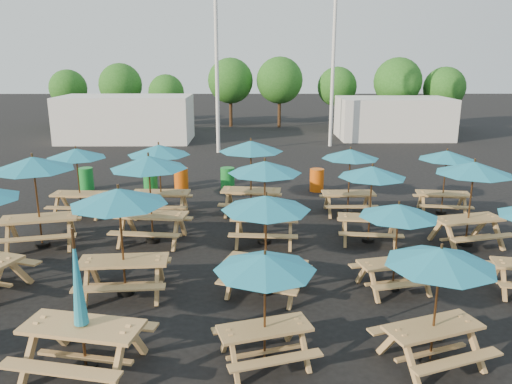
{
  "coord_description": "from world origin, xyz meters",
  "views": [
    {
      "loc": [
        -0.1,
        -13.31,
        5.11
      ],
      "look_at": [
        0.0,
        1.5,
        1.1
      ],
      "focal_mm": 35.0,
      "sensor_mm": 36.0,
      "label": 1
    }
  ],
  "objects_px": {
    "picnic_unit_10": "(265,172)",
    "picnic_unit_12": "(440,264)",
    "picnic_unit_3": "(76,158)",
    "picnic_unit_11": "(251,151)",
    "picnic_unit_18": "(474,173)",
    "picnic_unit_15": "(350,158)",
    "picnic_unit_2": "(34,169)",
    "picnic_unit_9": "(266,209)",
    "picnic_unit_14": "(372,177)",
    "picnic_unit_19": "(446,159)",
    "waste_bin_3": "(228,179)",
    "waste_bin_1": "(150,179)",
    "waste_bin_4": "(317,180)",
    "waste_bin_2": "(181,179)",
    "picnic_unit_7": "(159,154)",
    "picnic_unit_4": "(81,314)",
    "picnic_unit_5": "(119,203)",
    "picnic_unit_8": "(265,269)",
    "waste_bin_0": "(86,179)",
    "picnic_unit_13": "(398,216)"
  },
  "relations": [
    {
      "from": "picnic_unit_13",
      "to": "picnic_unit_4",
      "type": "bearing_deg",
      "value": -166.52
    },
    {
      "from": "picnic_unit_3",
      "to": "picnic_unit_11",
      "type": "bearing_deg",
      "value": 4.57
    },
    {
      "from": "picnic_unit_10",
      "to": "picnic_unit_12",
      "type": "relative_size",
      "value": 1.03
    },
    {
      "from": "picnic_unit_14",
      "to": "picnic_unit_15",
      "type": "height_order",
      "value": "picnic_unit_14"
    },
    {
      "from": "picnic_unit_10",
      "to": "waste_bin_1",
      "type": "bearing_deg",
      "value": 131.23
    },
    {
      "from": "picnic_unit_4",
      "to": "picnic_unit_18",
      "type": "relative_size",
      "value": 1.02
    },
    {
      "from": "picnic_unit_12",
      "to": "waste_bin_2",
      "type": "relative_size",
      "value": 2.62
    },
    {
      "from": "picnic_unit_7",
      "to": "picnic_unit_14",
      "type": "distance_m",
      "value": 6.84
    },
    {
      "from": "picnic_unit_14",
      "to": "waste_bin_3",
      "type": "xyz_separation_m",
      "value": [
        -4.31,
        5.84,
        -1.47
      ]
    },
    {
      "from": "picnic_unit_11",
      "to": "picnic_unit_18",
      "type": "distance_m",
      "value": 6.73
    },
    {
      "from": "picnic_unit_11",
      "to": "picnic_unit_14",
      "type": "distance_m",
      "value": 4.3
    },
    {
      "from": "picnic_unit_11",
      "to": "picnic_unit_19",
      "type": "relative_size",
      "value": 1.15
    },
    {
      "from": "picnic_unit_2",
      "to": "picnic_unit_14",
      "type": "bearing_deg",
      "value": -11.47
    },
    {
      "from": "picnic_unit_8",
      "to": "picnic_unit_12",
      "type": "bearing_deg",
      "value": -17.82
    },
    {
      "from": "picnic_unit_10",
      "to": "picnic_unit_19",
      "type": "distance_m",
      "value": 6.65
    },
    {
      "from": "picnic_unit_7",
      "to": "picnic_unit_11",
      "type": "xyz_separation_m",
      "value": [
        2.99,
        0.13,
        0.09
      ]
    },
    {
      "from": "waste_bin_0",
      "to": "waste_bin_1",
      "type": "bearing_deg",
      "value": 0.43
    },
    {
      "from": "waste_bin_1",
      "to": "waste_bin_2",
      "type": "distance_m",
      "value": 1.23
    },
    {
      "from": "picnic_unit_5",
      "to": "waste_bin_2",
      "type": "height_order",
      "value": "picnic_unit_5"
    },
    {
      "from": "waste_bin_2",
      "to": "waste_bin_0",
      "type": "bearing_deg",
      "value": 179.31
    },
    {
      "from": "picnic_unit_8",
      "to": "waste_bin_0",
      "type": "distance_m",
      "value": 13.58
    },
    {
      "from": "picnic_unit_11",
      "to": "waste_bin_0",
      "type": "relative_size",
      "value": 2.82
    },
    {
      "from": "waste_bin_3",
      "to": "waste_bin_1",
      "type": "bearing_deg",
      "value": 179.31
    },
    {
      "from": "picnic_unit_5",
      "to": "picnic_unit_13",
      "type": "bearing_deg",
      "value": -2.68
    },
    {
      "from": "waste_bin_3",
      "to": "waste_bin_4",
      "type": "distance_m",
      "value": 3.53
    },
    {
      "from": "picnic_unit_19",
      "to": "waste_bin_3",
      "type": "xyz_separation_m",
      "value": [
        -7.38,
        3.19,
        -1.42
      ]
    },
    {
      "from": "picnic_unit_3",
      "to": "picnic_unit_4",
      "type": "distance_m",
      "value": 9.12
    },
    {
      "from": "picnic_unit_7",
      "to": "picnic_unit_19",
      "type": "bearing_deg",
      "value": 2.1
    },
    {
      "from": "picnic_unit_3",
      "to": "waste_bin_4",
      "type": "relative_size",
      "value": 2.57
    },
    {
      "from": "picnic_unit_12",
      "to": "waste_bin_1",
      "type": "bearing_deg",
      "value": 101.36
    },
    {
      "from": "picnic_unit_14",
      "to": "picnic_unit_18",
      "type": "xyz_separation_m",
      "value": [
        2.68,
        -0.3,
        0.16
      ]
    },
    {
      "from": "picnic_unit_19",
      "to": "waste_bin_2",
      "type": "height_order",
      "value": "picnic_unit_19"
    },
    {
      "from": "picnic_unit_2",
      "to": "picnic_unit_8",
      "type": "bearing_deg",
      "value": -55.6
    },
    {
      "from": "picnic_unit_10",
      "to": "picnic_unit_18",
      "type": "distance_m",
      "value": 5.66
    },
    {
      "from": "picnic_unit_18",
      "to": "picnic_unit_15",
      "type": "bearing_deg",
      "value": 119.25
    },
    {
      "from": "waste_bin_4",
      "to": "picnic_unit_12",
      "type": "bearing_deg",
      "value": -87.29
    },
    {
      "from": "picnic_unit_7",
      "to": "picnic_unit_9",
      "type": "relative_size",
      "value": 0.98
    },
    {
      "from": "picnic_unit_9",
      "to": "waste_bin_4",
      "type": "relative_size",
      "value": 2.77
    },
    {
      "from": "picnic_unit_3",
      "to": "picnic_unit_14",
      "type": "distance_m",
      "value": 9.4
    },
    {
      "from": "picnic_unit_2",
      "to": "waste_bin_3",
      "type": "distance_m",
      "value": 8.05
    },
    {
      "from": "picnic_unit_2",
      "to": "picnic_unit_9",
      "type": "bearing_deg",
      "value": -38.54
    },
    {
      "from": "picnic_unit_9",
      "to": "waste_bin_4",
      "type": "distance_m",
      "value": 9.2
    },
    {
      "from": "picnic_unit_5",
      "to": "waste_bin_3",
      "type": "xyz_separation_m",
      "value": [
        1.84,
        9.07,
        -1.67
      ]
    },
    {
      "from": "picnic_unit_2",
      "to": "picnic_unit_19",
      "type": "bearing_deg",
      "value": 0.15
    },
    {
      "from": "picnic_unit_9",
      "to": "picnic_unit_4",
      "type": "bearing_deg",
      "value": -119.02
    },
    {
      "from": "picnic_unit_7",
      "to": "picnic_unit_11",
      "type": "distance_m",
      "value": 2.99
    },
    {
      "from": "picnic_unit_11",
      "to": "picnic_unit_12",
      "type": "height_order",
      "value": "picnic_unit_11"
    },
    {
      "from": "waste_bin_3",
      "to": "picnic_unit_10",
      "type": "bearing_deg",
      "value": -77.37
    },
    {
      "from": "picnic_unit_11",
      "to": "waste_bin_0",
      "type": "bearing_deg",
      "value": 161.37
    },
    {
      "from": "picnic_unit_3",
      "to": "picnic_unit_5",
      "type": "bearing_deg",
      "value": -60.06
    }
  ]
}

